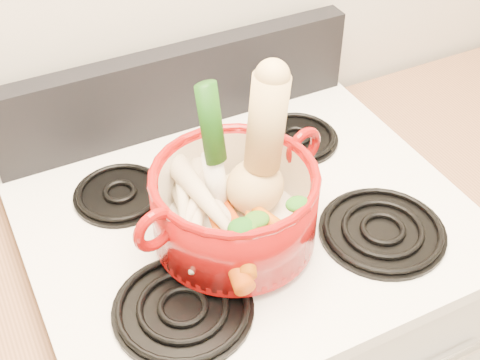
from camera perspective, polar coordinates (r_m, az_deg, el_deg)
name	(u,v)px	position (r m, az deg, el deg)	size (l,w,h in m)	color
cooktop	(245,217)	(1.23, 0.40, -3.16)	(0.78, 0.67, 0.03)	white
control_backsplash	(178,88)	(1.38, -5.29, 7.78)	(0.76, 0.05, 0.18)	black
burner_front_left	(183,308)	(1.06, -4.89, -10.81)	(0.22, 0.22, 0.02)	black
burner_front_right	(383,230)	(1.20, 12.07, -4.18)	(0.22, 0.22, 0.02)	black
burner_back_left	(120,193)	(1.26, -10.21, -1.08)	(0.17, 0.17, 0.02)	black
burner_back_right	(296,137)	(1.38, 4.81, 3.66)	(0.17, 0.17, 0.02)	black
dutch_oven	(235,206)	(1.10, -0.47, -2.25)	(0.27, 0.27, 0.14)	maroon
pot_handle_left	(155,230)	(1.01, -7.27, -4.23)	(0.08, 0.08, 0.02)	maroon
pot_handle_right	(303,147)	(1.16, 5.43, 2.83)	(0.08, 0.08, 0.02)	maroon
squash	(256,147)	(1.08, 1.36, 2.79)	(0.11, 0.11, 0.26)	tan
leek	(215,151)	(1.08, -2.15, 2.48)	(0.04, 0.04, 0.25)	white
ginger	(221,190)	(1.16, -1.62, -0.86)	(0.08, 0.05, 0.04)	#DAB986
parsnip_0	(187,214)	(1.13, -4.56, -2.89)	(0.04, 0.04, 0.19)	beige
parsnip_1	(196,214)	(1.10, -3.78, -2.95)	(0.05, 0.05, 0.22)	beige
parsnip_2	(215,201)	(1.13, -2.15, -1.84)	(0.04, 0.04, 0.17)	beige
parsnip_3	(192,210)	(1.10, -4.16, -2.57)	(0.04, 0.04, 0.16)	#F0E2C3
parsnip_4	(183,188)	(1.13, -4.90, -0.66)	(0.04, 0.04, 0.20)	beige
parsnip_5	(207,201)	(1.09, -2.87, -1.79)	(0.05, 0.05, 0.24)	beige
carrot_0	(237,227)	(1.10, -0.21, -4.06)	(0.03, 0.03, 0.16)	#C24909
carrot_1	(227,251)	(1.05, -1.13, -6.09)	(0.03, 0.03, 0.16)	#D25E0A
carrot_2	(263,216)	(1.10, 1.96, -3.08)	(0.03, 0.03, 0.16)	#BB5909
carrot_3	(248,243)	(1.05, 0.67, -5.44)	(0.03, 0.03, 0.13)	#BE5809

